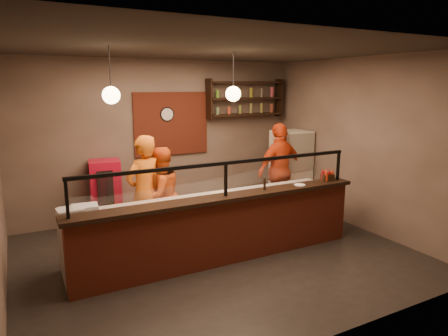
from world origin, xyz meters
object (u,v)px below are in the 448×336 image
condiment_caddy (327,177)px  pepper_mill (265,184)px  wall_clock (167,114)px  cook_mid (160,196)px  pizza_dough (226,195)px  red_cooler (106,194)px  cook_right (280,170)px  fridge (291,170)px  cook_left (144,193)px

condiment_caddy → pepper_mill: bearing=-178.1°
pepper_mill → wall_clock: bearing=102.5°
cook_mid → pizza_dough: (0.91, -0.69, 0.07)m
pizza_dough → pepper_mill: (0.41, -0.51, 0.25)m
red_cooler → pepper_mill: 3.18m
pepper_mill → cook_mid: bearing=137.5°
wall_clock → cook_right: size_ratio=0.15×
fridge → pizza_dough: (-2.30, -1.30, 0.05)m
cook_right → pizza_dough: cook_right is taller
cook_right → fridge: 0.68m
cook_right → condiment_caddy: (0.00, -1.40, 0.14)m
fridge → pizza_dough: 2.65m
fridge → condiment_caddy: 1.87m
cook_mid → pizza_dough: cook_mid is taller
cook_right → cook_left: bearing=-2.3°
condiment_caddy → pepper_mill: 1.34m
cook_left → fridge: 3.58m
pizza_dough → cook_right: bearing=28.1°
cook_left → cook_right: bearing=162.5°
wall_clock → red_cooler: (-1.38, -0.31, -1.45)m
cook_left → pizza_dough: bearing=129.7°
cook_mid → pepper_mill: size_ratio=9.01×
condiment_caddy → cook_mid: bearing=156.3°
cook_left → condiment_caddy: (2.95, -1.07, 0.16)m
cook_right → red_cooler: cook_right is taller
fridge → cook_left: bearing=-167.5°
wall_clock → cook_mid: (-0.71, -1.53, -1.26)m
pizza_dough → condiment_caddy: condiment_caddy is taller
cook_mid → fridge: bearing=171.6°
cook_mid → cook_right: (2.65, 0.24, 0.14)m
pizza_dough → wall_clock: bearing=95.0°
condiment_caddy → pepper_mill: (-1.34, -0.05, 0.04)m
cook_left → cook_mid: 0.34m
cook_mid → cook_right: bearing=166.1°
wall_clock → cook_left: size_ratio=0.16×
pizza_dough → pepper_mill: size_ratio=3.06×
cook_right → pepper_mill: (-1.33, -1.45, 0.18)m
cook_left → condiment_caddy: cook_left is taller
cook_mid → condiment_caddy: size_ratio=8.55×
pizza_dough → condiment_caddy: 1.82m
cook_left → condiment_caddy: 3.15m
red_cooler → pepper_mill: bearing=-43.0°
pizza_dough → pepper_mill: 0.70m
wall_clock → condiment_caddy: wall_clock is taller
cook_right → condiment_caddy: cook_right is taller
cook_left → cook_mid: (0.30, 0.10, -0.12)m
cook_left → pizza_dough: 1.35m
cook_right → fridge: size_ratio=1.13×
cook_left → fridge: size_ratio=1.11×
wall_clock → fridge: bearing=-20.4°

